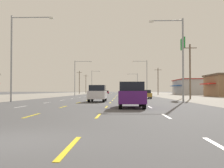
# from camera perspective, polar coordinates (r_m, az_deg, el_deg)

# --- Properties ---
(ground_plane) EXTENTS (572.00, 572.00, 0.00)m
(ground_plane) POSITION_cam_1_polar(r_m,az_deg,el_deg) (72.60, -0.31, -2.54)
(ground_plane) COLOR #4C4C4F
(lot_apron_left) EXTENTS (28.00, 440.00, 0.01)m
(lot_apron_left) POSITION_cam_1_polar(r_m,az_deg,el_deg) (77.65, -18.90, -2.39)
(lot_apron_left) COLOR gray
(lot_apron_left) RESTS_ON ground
(lot_apron_right) EXTENTS (28.00, 440.00, 0.01)m
(lot_apron_right) POSITION_cam_1_polar(r_m,az_deg,el_deg) (75.75, 18.76, -2.41)
(lot_apron_right) COLOR gray
(lot_apron_right) RESTS_ON ground
(lane_markings) EXTENTS (10.64, 227.60, 0.01)m
(lane_markings) POSITION_cam_1_polar(r_m,az_deg,el_deg) (111.08, 0.49, -2.18)
(lane_markings) COLOR white
(lane_markings) RESTS_ON ground
(signal_span_wire) EXTENTS (27.66, 0.52, 8.70)m
(signal_span_wire) POSITION_cam_1_polar(r_m,az_deg,el_deg) (15.39, -9.22, 13.35)
(signal_span_wire) COLOR brown
(signal_span_wire) RESTS_ON ground
(suv_inner_right_nearest) EXTENTS (1.98, 4.90, 1.98)m
(suv_inner_right_nearest) POSITION_cam_1_polar(r_m,az_deg,el_deg) (20.37, 4.24, -2.29)
(suv_inner_right_nearest) COLOR #4C196B
(suv_inner_right_nearest) RESTS_ON ground
(suv_center_turn_near) EXTENTS (1.98, 4.90, 1.98)m
(suv_center_turn_near) POSITION_cam_1_polar(r_m,az_deg,el_deg) (31.23, -3.15, -2.02)
(suv_center_turn_near) COLOR silver
(suv_center_turn_near) RESTS_ON ground
(sedan_far_right_mid) EXTENTS (1.80, 4.50, 1.46)m
(sedan_far_right_mid) POSITION_cam_1_polar(r_m,az_deg,el_deg) (44.34, 7.30, -2.21)
(sedan_far_right_mid) COLOR #B28C33
(sedan_far_right_mid) RESTS_ON ground
(sedan_inner_left_midfar) EXTENTS (1.80, 4.50, 1.46)m
(sedan_inner_left_midfar) POSITION_cam_1_polar(r_m,az_deg,el_deg) (66.39, -3.69, -1.98)
(sedan_inner_left_midfar) COLOR #235B2D
(sedan_inner_left_midfar) RESTS_ON ground
(box_truck_far_right_far) EXTENTS (2.40, 7.20, 3.23)m
(box_truck_far_right_far) POSITION_cam_1_polar(r_m,az_deg,el_deg) (89.35, 4.48, -1.16)
(box_truck_far_right_far) COLOR red
(box_truck_far_right_far) RESTS_ON ground
(suv_far_left_farther) EXTENTS (1.98, 4.90, 1.98)m
(suv_far_left_farther) POSITION_cam_1_polar(r_m,az_deg,el_deg) (96.68, -3.76, -1.67)
(suv_far_left_farther) COLOR #B28C33
(suv_far_left_farther) RESTS_ON ground
(sedan_inner_right_farthest) EXTENTS (1.80, 4.50, 1.46)m
(sedan_inner_right_farthest) POSITION_cam_1_polar(r_m,az_deg,el_deg) (109.36, 2.35, -1.80)
(sedan_inner_right_farthest) COLOR silver
(sedan_inner_right_farthest) RESTS_ON ground
(sedan_inner_left_distant_a) EXTENTS (1.80, 4.50, 1.46)m
(sedan_inner_left_distant_a) POSITION_cam_1_polar(r_m,az_deg,el_deg) (116.17, -1.15, -1.78)
(sedan_inner_left_distant_a) COLOR maroon
(sedan_inner_left_distant_a) RESTS_ON ground
(suv_far_left_distant_b) EXTENTS (1.98, 4.90, 1.98)m
(suv_far_left_distant_b) POSITION_cam_1_polar(r_m,az_deg,el_deg) (126.23, -2.53, -1.63)
(suv_far_left_distant_b) COLOR #235B2D
(suv_far_left_distant_b) RESTS_ON ground
(sedan_far_right_distant_c) EXTENTS (1.80, 4.50, 1.46)m
(sedan_far_right_distant_c) POSITION_cam_1_polar(r_m,az_deg,el_deg) (130.81, 3.75, -1.75)
(sedan_far_right_distant_c) COLOR #B28C33
(sedan_far_right_distant_c) RESTS_ON ground
(storefront_right_row_2) EXTENTS (10.02, 18.58, 5.23)m
(storefront_right_row_2) POSITION_cam_1_polar(r_m,az_deg,el_deg) (93.56, 16.60, -0.63)
(storefront_right_row_2) COLOR #B2B2B7
(storefront_right_row_2) RESTS_ON ground
(pole_sign_right_row_1) EXTENTS (0.24, 2.79, 10.86)m
(pole_sign_right_row_1) POSITION_cam_1_polar(r_m,az_deg,el_deg) (49.17, 15.22, 7.01)
(pole_sign_right_row_1) COLOR gray
(pole_sign_right_row_1) RESTS_ON ground
(streetlight_left_row_0) EXTENTS (5.15, 0.26, 10.33)m
(streetlight_left_row_0) POSITION_cam_1_polar(r_m,az_deg,el_deg) (33.32, -20.26, 6.80)
(streetlight_left_row_0) COLOR gray
(streetlight_left_row_0) RESTS_ON ground
(streetlight_right_row_0) EXTENTS (4.02, 0.26, 9.79)m
(streetlight_right_row_0) POSITION_cam_1_polar(r_m,az_deg,el_deg) (31.55, 14.55, 6.46)
(streetlight_right_row_0) COLOR gray
(streetlight_right_row_0) RESTS_ON ground
(streetlight_left_row_1) EXTENTS (4.92, 0.26, 9.88)m
(streetlight_left_row_1) POSITION_cam_1_polar(r_m,az_deg,el_deg) (74.23, -7.73, 1.98)
(streetlight_left_row_1) COLOR gray
(streetlight_left_row_1) RESTS_ON ground
(streetlight_right_row_1) EXTENTS (4.16, 0.26, 9.87)m
(streetlight_right_row_1) POSITION_cam_1_polar(r_m,az_deg,el_deg) (73.47, 7.32, 1.94)
(streetlight_right_row_1) COLOR gray
(streetlight_right_row_1) RESTS_ON ground
(streetlight_left_row_2) EXTENTS (3.89, 0.26, 10.31)m
(streetlight_left_row_2) POSITION_cam_1_polar(r_m,az_deg,el_deg) (116.34, -4.27, 0.76)
(streetlight_left_row_2) COLOR gray
(streetlight_left_row_2) RESTS_ON ground
(streetlight_right_row_2) EXTENTS (4.68, 0.26, 9.05)m
(streetlight_right_row_2) POSITION_cam_1_polar(r_m,az_deg,el_deg) (115.81, 5.31, 0.50)
(streetlight_right_row_2) COLOR gray
(streetlight_right_row_2) RESTS_ON ground
(utility_pole_right_row_0) EXTENTS (2.20, 0.26, 8.87)m
(utility_pole_right_row_0) POSITION_cam_1_polar(r_m,az_deg,el_deg) (44.09, 16.70, 2.88)
(utility_pole_right_row_0) COLOR brown
(utility_pole_right_row_0) RESTS_ON ground
(utility_pole_right_row_1) EXTENTS (2.20, 0.26, 8.44)m
(utility_pole_right_row_1) POSITION_cam_1_polar(r_m,az_deg,el_deg) (82.16, 10.03, 0.68)
(utility_pole_right_row_1) COLOR brown
(utility_pole_right_row_1) RESTS_ON ground
(utility_pole_left_row_2) EXTENTS (2.20, 0.26, 9.43)m
(utility_pole_left_row_2) POSITION_cam_1_polar(r_m,az_deg,el_deg) (107.35, -7.16, 0.43)
(utility_pole_left_row_2) COLOR brown
(utility_pole_left_row_2) RESTS_ON ground
(utility_pole_left_row_3) EXTENTS (2.20, 0.26, 9.51)m
(utility_pole_left_row_3) POSITION_cam_1_polar(r_m,az_deg,el_deg) (132.43, -5.74, 0.08)
(utility_pole_left_row_3) COLOR brown
(utility_pole_left_row_3) RESTS_ON ground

